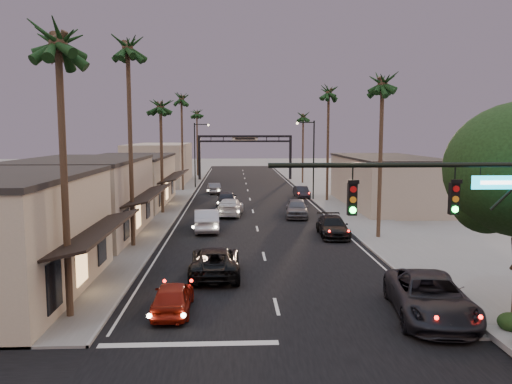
{
  "coord_description": "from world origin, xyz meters",
  "views": [
    {
      "loc": [
        -1.84,
        -11.09,
        7.57
      ],
      "look_at": [
        0.08,
        31.91,
        2.5
      ],
      "focal_mm": 35.0,
      "sensor_mm": 36.0,
      "label": 1
    }
  ],
  "objects": [
    {
      "name": "storefront_mid",
      "position": [
        -13.0,
        26.0,
        2.75
      ],
      "size": [
        8.0,
        14.0,
        5.5
      ],
      "primitive_type": "cube",
      "color": "gray",
      "rests_on": "ground"
    },
    {
      "name": "streetlight_left",
      "position": [
        -6.92,
        58.0,
        5.33
      ],
      "size": [
        2.13,
        0.3,
        9.0
      ],
      "color": "black",
      "rests_on": "ground"
    },
    {
      "name": "palm_rb",
      "position": [
        8.6,
        44.0,
        12.42
      ],
      "size": [
        3.2,
        3.2,
        14.2
      ],
      "color": "#38281C",
      "rests_on": "ground"
    },
    {
      "name": "palm_ra",
      "position": [
        8.6,
        24.0,
        11.44
      ],
      "size": [
        3.2,
        3.2,
        13.2
      ],
      "color": "#38281C",
      "rests_on": "ground"
    },
    {
      "name": "palm_la",
      "position": [
        -8.6,
        9.0,
        11.44
      ],
      "size": [
        3.2,
        3.2,
        13.2
      ],
      "color": "#38281C",
      "rests_on": "ground"
    },
    {
      "name": "oncoming_pickup",
      "position": [
        -2.87,
        15.0,
        0.78
      ],
      "size": [
        2.67,
        5.64,
        1.56
      ],
      "primitive_type": "imported",
      "rotation": [
        0.0,
        0.0,
        3.16
      ],
      "color": "black",
      "rests_on": "ground"
    },
    {
      "name": "road",
      "position": [
        0.0,
        45.0,
        0.0
      ],
      "size": [
        14.0,
        120.0,
        0.02
      ],
      "primitive_type": "cube",
      "color": "black",
      "rests_on": "ground"
    },
    {
      "name": "palm_lc",
      "position": [
        -8.6,
        36.0,
        10.47
      ],
      "size": [
        3.2,
        3.2,
        12.2
      ],
      "color": "#38281C",
      "rests_on": "ground"
    },
    {
      "name": "oncoming_white",
      "position": [
        -2.22,
        34.65,
        0.79
      ],
      "size": [
        2.77,
        5.66,
        1.58
      ],
      "primitive_type": "imported",
      "rotation": [
        0.0,
        0.0,
        3.04
      ],
      "color": "silver",
      "rests_on": "ground"
    },
    {
      "name": "curbside_far",
      "position": [
        6.2,
        47.44,
        0.66
      ],
      "size": [
        1.69,
        4.12,
        1.33
      ],
      "primitive_type": "imported",
      "rotation": [
        0.0,
        0.0,
        0.07
      ],
      "color": "black",
      "rests_on": "ground"
    },
    {
      "name": "sidewalk_right",
      "position": [
        9.5,
        52.0,
        0.06
      ],
      "size": [
        5.0,
        92.0,
        0.12
      ],
      "primitive_type": "cube",
      "color": "slate",
      "rests_on": "ground"
    },
    {
      "name": "storefront_dist",
      "position": [
        -13.0,
        65.0,
        3.0
      ],
      "size": [
        8.0,
        20.0,
        6.0
      ],
      "primitive_type": "cube",
      "color": "gray",
      "rests_on": "ground"
    },
    {
      "name": "arch",
      "position": [
        0.0,
        70.0,
        5.53
      ],
      "size": [
        15.2,
        0.4,
        7.27
      ],
      "color": "black",
      "rests_on": "ground"
    },
    {
      "name": "curbside_grey",
      "position": [
        3.84,
        33.36,
        0.84
      ],
      "size": [
        2.47,
        5.08,
        1.67
      ],
      "primitive_type": "imported",
      "rotation": [
        0.0,
        0.0,
        -0.1
      ],
      "color": "#515256",
      "rests_on": "ground"
    },
    {
      "name": "oncoming_red",
      "position": [
        -4.46,
        9.5,
        0.68
      ],
      "size": [
        1.6,
        3.97,
        1.35
      ],
      "primitive_type": "imported",
      "rotation": [
        0.0,
        0.0,
        3.14
      ],
      "color": "maroon",
      "rests_on": "ground"
    },
    {
      "name": "palm_ld",
      "position": [
        -8.6,
        55.0,
        12.42
      ],
      "size": [
        3.2,
        3.2,
        14.2
      ],
      "color": "#38281C",
      "rests_on": "ground"
    },
    {
      "name": "oncoming_silver",
      "position": [
        -4.0,
        27.38,
        0.86
      ],
      "size": [
        2.2,
        5.34,
        1.72
      ],
      "primitive_type": "imported",
      "rotation": [
        0.0,
        0.0,
        3.22
      ],
      "color": "#ABABB0",
      "rests_on": "ground"
    },
    {
      "name": "sidewalk_left",
      "position": [
        -9.5,
        52.0,
        0.06
      ],
      "size": [
        5.0,
        92.0,
        0.12
      ],
      "primitive_type": "cube",
      "color": "slate",
      "rests_on": "ground"
    },
    {
      "name": "oncoming_grey_far",
      "position": [
        -4.36,
        51.74,
        0.67
      ],
      "size": [
        1.96,
        4.25,
        1.35
      ],
      "primitive_type": "imported",
      "rotation": [
        0.0,
        0.0,
        3.28
      ],
      "color": "#515156",
      "rests_on": "ground"
    },
    {
      "name": "traffic_signal",
      "position": [
        5.69,
        4.0,
        5.08
      ],
      "size": [
        8.51,
        0.22,
        7.8
      ],
      "color": "black",
      "rests_on": "ground"
    },
    {
      "name": "palm_rc",
      "position": [
        8.6,
        64.0,
        10.47
      ],
      "size": [
        3.2,
        3.2,
        12.2
      ],
      "color": "#38281C",
      "rests_on": "ground"
    },
    {
      "name": "oncoming_dgrey",
      "position": [
        -2.6,
        40.15,
        0.85
      ],
      "size": [
        2.05,
        4.99,
        1.69
      ],
      "primitive_type": "imported",
      "rotation": [
        0.0,
        0.0,
        3.13
      ],
      "color": "black",
      "rests_on": "ground"
    },
    {
      "name": "palm_far",
      "position": [
        -8.3,
        78.0,
        11.44
      ],
      "size": [
        3.2,
        3.2,
        13.2
      ],
      "color": "#38281C",
      "rests_on": "ground"
    },
    {
      "name": "streetlight_right",
      "position": [
        6.92,
        45.0,
        5.33
      ],
      "size": [
        2.13,
        0.3,
        9.0
      ],
      "color": "black",
      "rests_on": "ground"
    },
    {
      "name": "storefront_far",
      "position": [
        -13.0,
        42.0,
        2.5
      ],
      "size": [
        8.0,
        16.0,
        5.0
      ],
      "primitive_type": "cube",
      "color": "#B5A98A",
      "rests_on": "ground"
    },
    {
      "name": "palm_lb",
      "position": [
        -8.6,
        22.0,
        13.39
      ],
      "size": [
        3.2,
        3.2,
        15.2
      ],
      "color": "#38281C",
      "rests_on": "ground"
    },
    {
      "name": "building_right",
      "position": [
        14.0,
        40.0,
        2.5
      ],
      "size": [
        8.0,
        18.0,
        5.0
      ],
      "primitive_type": "cube",
      "color": "gray",
      "rests_on": "ground"
    },
    {
      "name": "curbside_near",
      "position": [
        6.2,
        8.46,
        0.88
      ],
      "size": [
        3.77,
        6.69,
        1.76
      ],
      "primitive_type": "imported",
      "rotation": [
        0.0,
        0.0,
        -0.14
      ],
      "color": "black",
      "rests_on": "ground"
    },
    {
      "name": "ground",
      "position": [
        0.0,
        40.0,
        0.0
      ],
      "size": [
        200.0,
        200.0,
        0.0
      ],
      "primitive_type": "plane",
      "color": "slate",
      "rests_on": "ground"
    },
    {
      "name": "curbside_black",
      "position": [
        5.43,
        24.84,
        0.74
      ],
      "size": [
        2.28,
        5.16,
        1.47
      ],
      "primitive_type": "imported",
      "rotation": [
        0.0,
        0.0,
        -0.04
      ],
      "color": "black",
      "rests_on": "ground"
    }
  ]
}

